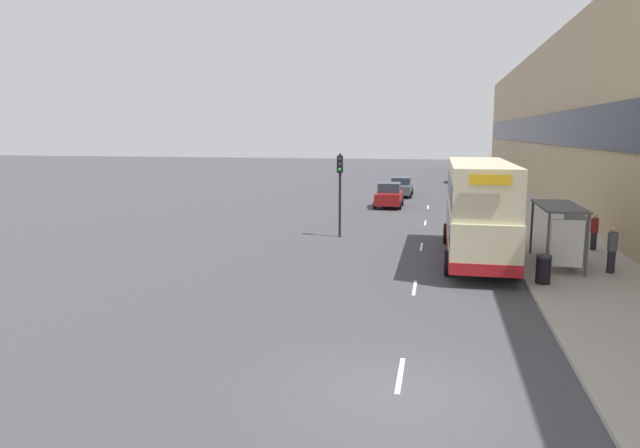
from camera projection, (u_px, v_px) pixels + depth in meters
ground_plane at (397, 393)px, 12.31m from camera, size 220.00×220.00×0.00m
pavement at (508, 198)px, 48.20m from camera, size 5.00×93.00×0.14m
terrace_facade at (563, 121)px, 46.37m from camera, size 3.10×93.00×12.99m
lane_mark_0 at (400, 375)px, 13.21m from camera, size 0.12×2.00×0.01m
lane_mark_1 at (415, 288)px, 20.62m from camera, size 0.12×2.00×0.01m
lane_mark_2 at (421, 247)px, 28.03m from camera, size 0.12×2.00×0.01m
lane_mark_3 at (425, 223)px, 35.44m from camera, size 0.12×2.00×0.01m
lane_mark_4 at (428, 207)px, 42.84m from camera, size 0.12×2.00×0.01m
bus_shelter at (564, 224)px, 23.13m from camera, size 1.60×4.20×2.48m
double_decker_bus_near at (478, 208)px, 24.97m from camera, size 2.85×10.43×4.30m
car_0 at (458, 175)px, 63.80m from camera, size 2.08×4.11×1.71m
car_1 at (401, 187)px, 50.11m from camera, size 2.02×4.56×1.67m
car_2 at (389, 195)px, 42.68m from camera, size 2.02×3.80×1.83m
pedestrian_at_shelter at (612, 249)px, 22.13m from camera, size 0.36×0.36×1.84m
pedestrian_1 at (594, 231)px, 26.50m from camera, size 0.34×0.34×1.71m
litter_bin at (543, 269)px, 20.64m from camera, size 0.55×0.55×1.05m
traffic_light_far_kerb at (340, 181)px, 30.19m from camera, size 0.30×0.32×4.46m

